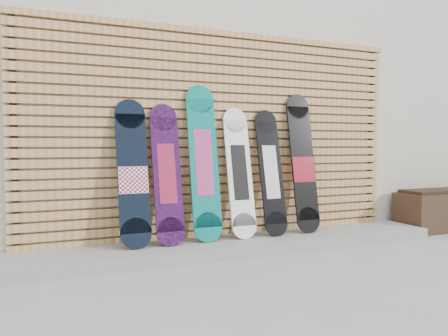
{
  "coord_description": "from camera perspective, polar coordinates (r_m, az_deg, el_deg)",
  "views": [
    {
      "loc": [
        -1.95,
        -3.35,
        1.08
      ],
      "look_at": [
        -0.23,
        0.75,
        0.85
      ],
      "focal_mm": 35.0,
      "sensor_mm": 36.0,
      "label": 1
    }
  ],
  "objects": [
    {
      "name": "snowboard_3",
      "position": [
        4.57,
        2.02,
        -0.58
      ],
      "size": [
        0.27,
        0.32,
        1.36
      ],
      "color": "white",
      "rests_on": "concrete_step"
    },
    {
      "name": "snowboard_0",
      "position": [
        4.22,
        -11.81,
        -0.73
      ],
      "size": [
        0.3,
        0.33,
        1.41
      ],
      "color": "black",
      "rests_on": "concrete_step"
    },
    {
      "name": "concrete_step",
      "position": [
        4.53,
        1.24,
        -10.05
      ],
      "size": [
        4.6,
        0.7,
        0.12
      ],
      "primitive_type": "cube",
      "color": "gray",
      "rests_on": "ground"
    },
    {
      "name": "ground",
      "position": [
        4.03,
        7.28,
        -12.63
      ],
      "size": [
        80.0,
        80.0,
        0.0
      ],
      "primitive_type": "plane",
      "color": "gray",
      "rests_on": "ground"
    },
    {
      "name": "snowboard_4",
      "position": [
        4.73,
        6.13,
        -0.52
      ],
      "size": [
        0.26,
        0.33,
        1.35
      ],
      "color": "black",
      "rests_on": "concrete_step"
    },
    {
      "name": "building",
      "position": [
        7.31,
        -3.16,
        8.62
      ],
      "size": [
        12.0,
        5.0,
        3.6
      ],
      "primitive_type": "cube",
      "color": "beige",
      "rests_on": "ground"
    },
    {
      "name": "planter_box",
      "position": [
        6.25,
        26.38,
        -4.92
      ],
      "size": [
        1.16,
        0.48,
        0.52
      ],
      "color": "#2F2115",
      "rests_on": "ground"
    },
    {
      "name": "snowboard_2",
      "position": [
        4.41,
        -2.66,
        0.76
      ],
      "size": [
        0.3,
        0.31,
        1.59
      ],
      "color": "#0C7471",
      "rests_on": "concrete_step"
    },
    {
      "name": "slat_wall",
      "position": [
        4.68,
        -0.2,
        4.52
      ],
      "size": [
        4.26,
        0.08,
        2.29
      ],
      "color": "#B8854C",
      "rests_on": "ground"
    },
    {
      "name": "snowboard_1",
      "position": [
        4.29,
        -7.47,
        -0.71
      ],
      "size": [
        0.28,
        0.34,
        1.38
      ],
      "color": "black",
      "rests_on": "concrete_step"
    },
    {
      "name": "snowboard_5",
      "position": [
        4.94,
        10.27,
        0.57
      ],
      "size": [
        0.29,
        0.31,
        1.54
      ],
      "color": "black",
      "rests_on": "concrete_step"
    }
  ]
}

